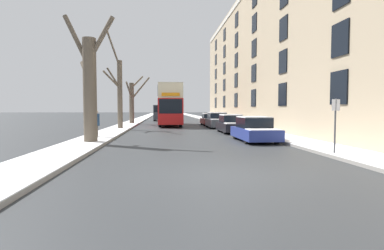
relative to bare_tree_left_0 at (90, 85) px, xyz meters
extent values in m
plane|color=#303335|center=(5.57, -7.93, -3.13)|extent=(320.00, 320.00, 0.00)
cube|color=gray|center=(-0.23, 45.07, -3.07)|extent=(2.18, 130.00, 0.13)
cube|color=white|center=(-0.23, 45.07, -2.99)|extent=(2.16, 130.00, 0.03)
cube|color=gray|center=(11.37, 45.07, -3.07)|extent=(2.18, 130.00, 0.13)
cube|color=white|center=(11.37, 45.07, -2.99)|extent=(2.16, 130.00, 0.03)
cube|color=tan|center=(16.96, 15.02, 4.18)|extent=(9.00, 47.57, 14.62)
cube|color=black|center=(12.43, -2.42, -0.21)|extent=(0.08, 1.40, 1.64)
cube|color=black|center=(12.43, 4.56, -0.21)|extent=(0.08, 1.40, 1.64)
cube|color=black|center=(12.43, 11.53, -0.21)|extent=(0.08, 1.40, 1.64)
cube|color=black|center=(12.43, 18.51, -0.21)|extent=(0.08, 1.40, 1.64)
cube|color=black|center=(12.43, 25.49, -0.21)|extent=(0.08, 1.40, 1.64)
cube|color=black|center=(12.43, 32.46, -0.21)|extent=(0.08, 1.40, 1.64)
cube|color=black|center=(12.43, -2.42, 2.13)|extent=(0.08, 1.40, 1.64)
cube|color=black|center=(12.43, 4.56, 2.13)|extent=(0.08, 1.40, 1.64)
cube|color=black|center=(12.43, 11.53, 2.13)|extent=(0.08, 1.40, 1.64)
cube|color=black|center=(12.43, 18.51, 2.13)|extent=(0.08, 1.40, 1.64)
cube|color=black|center=(12.43, 25.49, 2.13)|extent=(0.08, 1.40, 1.64)
cube|color=black|center=(12.43, 32.46, 2.13)|extent=(0.08, 1.40, 1.64)
cube|color=black|center=(12.43, 4.56, 4.47)|extent=(0.08, 1.40, 1.64)
cube|color=black|center=(12.43, 11.53, 4.47)|extent=(0.08, 1.40, 1.64)
cube|color=black|center=(12.43, 18.51, 4.47)|extent=(0.08, 1.40, 1.64)
cube|color=black|center=(12.43, 25.49, 4.47)|extent=(0.08, 1.40, 1.64)
cube|color=black|center=(12.43, 32.46, 4.47)|extent=(0.08, 1.40, 1.64)
cube|color=black|center=(12.43, 11.53, 6.81)|extent=(0.08, 1.40, 1.64)
cube|color=black|center=(12.43, 18.51, 6.81)|extent=(0.08, 1.40, 1.64)
cube|color=black|center=(12.43, 25.49, 6.81)|extent=(0.08, 1.40, 1.64)
cube|color=black|center=(12.43, 32.46, 6.81)|extent=(0.08, 1.40, 1.64)
cube|color=black|center=(12.43, 18.51, 9.15)|extent=(0.08, 1.40, 1.64)
cube|color=black|center=(12.43, 25.49, 9.15)|extent=(0.08, 1.40, 1.64)
cube|color=black|center=(12.43, 32.46, 9.15)|extent=(0.08, 1.40, 1.64)
cylinder|color=brown|center=(0.02, -0.04, -0.33)|extent=(0.70, 0.70, 5.60)
cylinder|color=brown|center=(-0.33, 0.63, 0.77)|extent=(0.99, 1.59, 1.39)
cylinder|color=brown|center=(0.67, -0.16, 2.43)|extent=(1.54, 0.53, 2.32)
cylinder|color=brown|center=(-0.68, 0.29, 2.37)|extent=(1.70, 0.97, 2.91)
cylinder|color=brown|center=(-0.01, 11.08, -0.03)|extent=(0.45, 0.45, 6.21)
cylinder|color=brown|center=(-0.39, 10.17, 3.93)|extent=(0.95, 2.01, 2.86)
cylinder|color=brown|center=(-0.56, 10.24, 1.28)|extent=(1.28, 1.85, 1.44)
cylinder|color=brown|center=(-0.53, 10.91, 1.49)|extent=(1.20, 0.53, 1.83)
cylinder|color=brown|center=(0.00, 20.78, -0.61)|extent=(0.57, 0.57, 5.05)
cylinder|color=brown|center=(-0.15, 19.54, 0.93)|extent=(0.51, 2.63, 1.90)
cylinder|color=brown|center=(1.07, 21.01, 1.30)|extent=(2.33, 0.69, 2.82)
cylinder|color=brown|center=(0.62, 21.57, 2.09)|extent=(1.47, 1.79, 1.69)
cube|color=red|center=(4.58, 17.74, -1.49)|extent=(2.49, 10.10, 2.60)
cube|color=beige|center=(4.58, 17.74, 0.52)|extent=(2.44, 9.90, 1.43)
cube|color=beige|center=(4.58, 17.74, 1.29)|extent=(2.44, 9.90, 0.12)
cube|color=black|center=(4.58, 17.74, -0.99)|extent=(2.52, 8.89, 1.35)
cube|color=black|center=(4.58, 17.74, 0.59)|extent=(2.52, 8.89, 1.08)
cube|color=black|center=(4.58, 12.71, -0.99)|extent=(2.24, 0.06, 1.42)
cube|color=orange|center=(4.58, 12.70, 0.16)|extent=(1.75, 0.05, 0.32)
cylinder|color=black|center=(3.50, 14.71, -2.60)|extent=(0.30, 1.08, 1.08)
cylinder|color=black|center=(5.65, 14.71, -2.60)|extent=(0.30, 1.08, 1.08)
cylinder|color=black|center=(3.50, 20.57, -2.60)|extent=(0.30, 1.08, 1.08)
cylinder|color=black|center=(5.65, 20.57, -2.60)|extent=(0.30, 1.08, 1.08)
cube|color=navy|center=(9.18, 0.63, -2.67)|extent=(1.89, 4.30, 0.60)
cube|color=black|center=(9.18, 0.80, -2.06)|extent=(1.62, 2.15, 0.62)
cube|color=white|center=(9.18, 0.80, -1.72)|extent=(1.59, 2.04, 0.06)
cube|color=white|center=(9.18, -0.90, -2.34)|extent=(1.70, 1.12, 0.05)
cylinder|color=black|center=(8.35, -0.66, -2.80)|extent=(0.20, 0.67, 0.67)
cylinder|color=black|center=(10.02, -0.66, -2.80)|extent=(0.20, 0.67, 0.67)
cylinder|color=black|center=(8.35, 1.92, -2.80)|extent=(0.20, 0.67, 0.67)
cylinder|color=black|center=(10.02, 1.92, -2.80)|extent=(0.20, 0.67, 0.67)
cube|color=black|center=(9.18, 6.79, -2.66)|extent=(1.71, 4.18, 0.62)
cube|color=black|center=(9.18, 6.96, -2.05)|extent=(1.47, 2.09, 0.59)
cube|color=white|center=(9.18, 6.96, -1.71)|extent=(1.43, 1.99, 0.09)
cube|color=white|center=(9.18, 5.31, -2.31)|extent=(1.53, 1.09, 0.07)
cylinder|color=black|center=(8.44, 5.54, -2.81)|extent=(0.20, 0.64, 0.64)
cylinder|color=black|center=(9.93, 5.54, -2.81)|extent=(0.20, 0.64, 0.64)
cylinder|color=black|center=(8.44, 8.05, -2.81)|extent=(0.20, 0.64, 0.64)
cylinder|color=black|center=(9.93, 8.05, -2.81)|extent=(0.20, 0.64, 0.64)
cube|color=#474C56|center=(9.18, 12.89, -2.61)|extent=(1.86, 4.30, 0.71)
cube|color=black|center=(9.18, 13.06, -1.96)|extent=(1.60, 2.15, 0.60)
cube|color=white|center=(9.18, 13.06, -1.62)|extent=(1.56, 2.04, 0.08)
cube|color=white|center=(9.18, 11.37, -2.22)|extent=(1.68, 1.12, 0.06)
cylinder|color=black|center=(8.36, 11.60, -2.80)|extent=(0.20, 0.68, 0.68)
cylinder|color=black|center=(10.01, 11.60, -2.80)|extent=(0.20, 0.68, 0.68)
cylinder|color=black|center=(8.36, 14.18, -2.80)|extent=(0.20, 0.68, 0.68)
cylinder|color=black|center=(10.01, 14.18, -2.80)|extent=(0.20, 0.68, 0.68)
cube|color=maroon|center=(9.18, 18.11, -2.67)|extent=(1.68, 4.41, 0.58)
cube|color=black|center=(9.18, 18.29, -2.11)|extent=(1.45, 2.20, 0.55)
cube|color=white|center=(9.18, 18.29, -1.80)|extent=(1.41, 2.09, 0.07)
cube|color=white|center=(9.18, 16.55, -2.35)|extent=(1.51, 1.15, 0.05)
cylinder|color=black|center=(8.45, 16.79, -2.82)|extent=(0.20, 0.62, 0.62)
cylinder|color=black|center=(9.91, 16.79, -2.82)|extent=(0.20, 0.62, 0.62)
cylinder|color=black|center=(8.45, 19.44, -2.82)|extent=(0.20, 0.62, 0.62)
cylinder|color=black|center=(9.91, 19.44, -2.82)|extent=(0.20, 0.62, 0.62)
cube|color=#333842|center=(3.33, 31.86, -1.78)|extent=(2.04, 4.98, 2.27)
cube|color=black|center=(3.33, 29.39, -1.25)|extent=(1.80, 0.06, 1.00)
cylinder|color=black|center=(2.43, 30.27, -2.79)|extent=(0.22, 0.68, 0.68)
cylinder|color=black|center=(4.23, 30.27, -2.79)|extent=(0.22, 0.68, 0.68)
cylinder|color=black|center=(2.43, 33.45, -2.79)|extent=(0.22, 0.68, 0.68)
cylinder|color=black|center=(4.23, 33.45, -2.79)|extent=(0.22, 0.68, 0.68)
cylinder|color=#4C4742|center=(-0.29, 2.79, -2.71)|extent=(0.19, 0.19, 0.85)
cylinder|color=#4C4742|center=(-0.26, 2.62, -2.71)|extent=(0.19, 0.19, 0.85)
cylinder|color=navy|center=(-0.28, 2.71, -1.92)|extent=(0.40, 0.40, 0.74)
sphere|color=beige|center=(-0.28, 2.71, -1.43)|extent=(0.23, 0.23, 0.23)
cylinder|color=#4C4F54|center=(10.58, -5.28, -1.99)|extent=(0.07, 0.07, 2.29)
cube|color=silver|center=(10.58, -5.30, -1.09)|extent=(0.32, 0.02, 0.44)
camera|label=1|loc=(3.92, -16.36, -1.25)|focal=28.00mm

